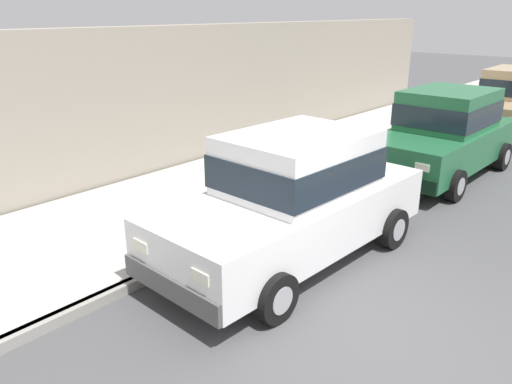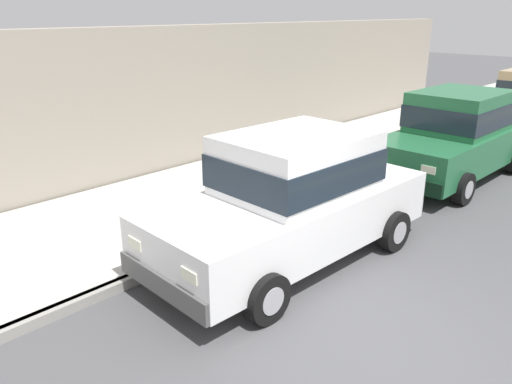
{
  "view_description": "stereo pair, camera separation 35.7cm",
  "coord_description": "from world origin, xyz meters",
  "px_view_note": "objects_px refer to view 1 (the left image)",
  "views": [
    {
      "loc": [
        1.98,
        -4.51,
        3.55
      ],
      "look_at": [
        -2.93,
        1.1,
        0.85
      ],
      "focal_mm": 35.41,
      "sensor_mm": 36.0,
      "label": 1
    },
    {
      "loc": [
        2.24,
        -4.27,
        3.55
      ],
      "look_at": [
        -2.93,
        1.1,
        0.85
      ],
      "focal_mm": 35.41,
      "sensor_mm": 36.0,
      "label": 2
    }
  ],
  "objects_px": {
    "car_white_sedan": "(294,197)",
    "dog_grey": "(214,196)",
    "fire_hydrant": "(334,161)",
    "car_green_sedan": "(445,133)"
  },
  "relations": [
    {
      "from": "fire_hydrant",
      "to": "car_white_sedan",
      "type": "bearing_deg",
      "value": -66.11
    },
    {
      "from": "car_white_sedan",
      "to": "car_green_sedan",
      "type": "relative_size",
      "value": 1.01
    },
    {
      "from": "dog_grey",
      "to": "car_white_sedan",
      "type": "bearing_deg",
      "value": -7.9
    },
    {
      "from": "car_white_sedan",
      "to": "fire_hydrant",
      "type": "relative_size",
      "value": 6.43
    },
    {
      "from": "car_white_sedan",
      "to": "car_green_sedan",
      "type": "height_order",
      "value": "same"
    },
    {
      "from": "car_white_sedan",
      "to": "dog_grey",
      "type": "height_order",
      "value": "car_white_sedan"
    },
    {
      "from": "car_green_sedan",
      "to": "fire_hydrant",
      "type": "xyz_separation_m",
      "value": [
        -1.56,
        -2.04,
        -0.51
      ]
    },
    {
      "from": "fire_hydrant",
      "to": "dog_grey",
      "type": "bearing_deg",
      "value": -98.47
    },
    {
      "from": "car_white_sedan",
      "to": "dog_grey",
      "type": "bearing_deg",
      "value": 172.1
    },
    {
      "from": "car_green_sedan",
      "to": "fire_hydrant",
      "type": "height_order",
      "value": "car_green_sedan"
    }
  ]
}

